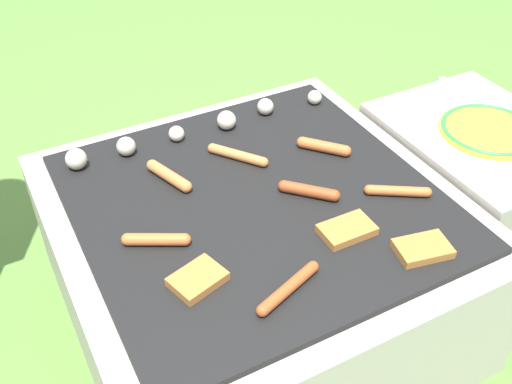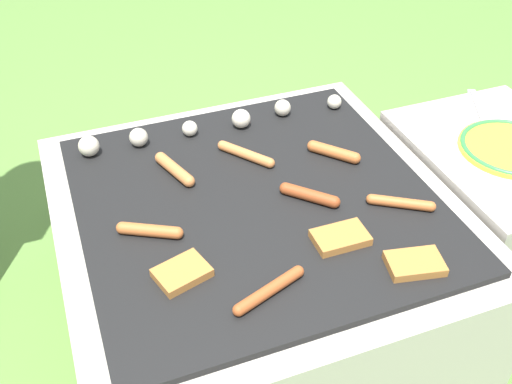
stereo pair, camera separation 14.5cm
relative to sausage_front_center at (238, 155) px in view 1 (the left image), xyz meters
The scene contains 16 objects.
ground_plane 0.47m from the sausage_front_center, 101.49° to the right, with size 14.00×14.00×0.00m, color #567F38.
grill 0.28m from the sausage_front_center, 101.49° to the right, with size 0.96×0.96×0.43m.
side_ledge 0.75m from the sausage_front_center, 16.77° to the right, with size 0.45×0.57×0.43m.
sausage_back_left 0.23m from the sausage_front_center, 68.63° to the right, with size 0.12×0.12×0.03m.
sausage_front_left 0.19m from the sausage_front_center, behind, with size 0.07×0.15×0.03m.
sausage_front_right 0.48m from the sausage_front_center, 104.15° to the right, with size 0.18×0.08×0.03m.
sausage_mid_right 0.37m from the sausage_front_center, 146.15° to the right, with size 0.14×0.09×0.03m.
sausage_front_center is the anchor object (origin of this frame).
sausage_back_center 0.42m from the sausage_front_center, 48.87° to the right, with size 0.14×0.10×0.03m.
sausage_mid_left 0.23m from the sausage_front_center, 19.08° to the right, with size 0.11×0.12×0.03m.
bread_slice_right 0.44m from the sausage_front_center, 127.44° to the right, with size 0.13×0.11×0.02m.
bread_slice_left 0.38m from the sausage_front_center, 76.47° to the right, with size 0.12×0.08×0.02m.
bread_slice_center 0.54m from the sausage_front_center, 68.13° to the right, with size 0.13×0.10×0.02m.
mushroom_row 0.18m from the sausage_front_center, 116.60° to the left, with size 0.77×0.07×0.06m.
plate_colorful 0.72m from the sausage_front_center, 17.77° to the right, with size 0.27×0.27×0.02m.
fork_utensil 0.74m from the sausage_front_center, ahead, with size 0.10×0.18×0.01m.
Camera 1 is at (-0.53, -0.99, 1.36)m, focal length 42.00 mm.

